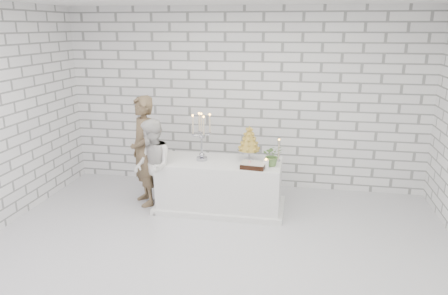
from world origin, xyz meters
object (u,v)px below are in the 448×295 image
Objects in this scene: croquembouche at (249,143)px; bride at (152,167)px; cake_table at (220,185)px; groom at (144,151)px; candelabra at (202,137)px.

bride is at bearing -164.30° from croquembouche.
cake_table is at bearing -166.79° from croquembouche.
bride is at bearing 2.46° from groom.
candelabra is at bearing 53.23° from groom.
candelabra is 1.35× the size of croquembouche.
cake_table is 3.38× the size of croquembouche.
candelabra reaches higher than bride.
groom reaches higher than croquembouche.
croquembouche is (0.42, 0.10, 0.64)m from cake_table.
cake_table is at bearing 78.60° from bride.
cake_table is 0.77m from croquembouche.
groom reaches higher than candelabra.
candelabra is at bearing 84.44° from bride.
croquembouche is (1.37, 0.39, 0.32)m from bride.
groom is 0.38m from bride.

